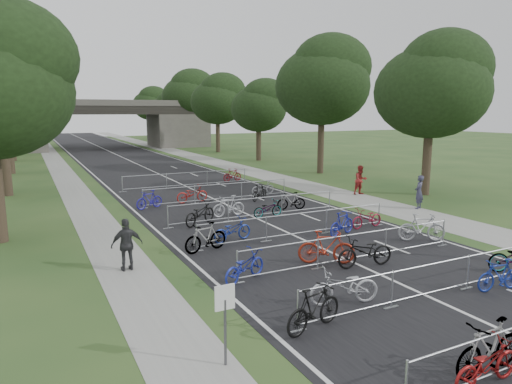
# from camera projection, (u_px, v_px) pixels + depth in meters

# --- Properties ---
(road) EXTENTS (11.00, 140.00, 0.01)m
(road) POSITION_uv_depth(u_px,v_px,m) (123.00, 158.00, 54.16)
(road) COLOR black
(road) RESTS_ON ground
(sidewalk_right) EXTENTS (3.00, 140.00, 0.01)m
(sidewalk_right) POSITION_uv_depth(u_px,v_px,m) (188.00, 155.00, 57.72)
(sidewalk_right) COLOR gray
(sidewalk_right) RESTS_ON ground
(sidewalk_left) EXTENTS (2.00, 140.00, 0.01)m
(sidewalk_left) POSITION_uv_depth(u_px,v_px,m) (54.00, 161.00, 50.82)
(sidewalk_left) COLOR gray
(sidewalk_left) RESTS_ON ground
(lane_markings) EXTENTS (0.12, 140.00, 0.00)m
(lane_markings) POSITION_uv_depth(u_px,v_px,m) (123.00, 158.00, 54.16)
(lane_markings) COLOR silver
(lane_markings) RESTS_ON ground
(overpass_bridge) EXTENTS (31.00, 8.00, 7.05)m
(overpass_bridge) POSITION_uv_depth(u_px,v_px,m) (102.00, 125.00, 66.72)
(overpass_bridge) COLOR #4E4B46
(overpass_bridge) RESTS_ON ground
(park_sign) EXTENTS (0.45, 0.06, 1.83)m
(park_sign) POSITION_uv_depth(u_px,v_px,m) (225.00, 310.00, 9.62)
(park_sign) COLOR #4C4C51
(park_sign) RESTS_ON ground
(tree_right_0) EXTENTS (7.17, 7.17, 10.93)m
(tree_right_0) POSITION_uv_depth(u_px,v_px,m) (434.00, 87.00, 28.85)
(tree_right_0) COLOR #33261C
(tree_right_0) RESTS_ON ground
(tree_left_1) EXTENTS (7.56, 7.56, 11.53)m
(tree_left_1) POSITION_uv_depth(u_px,v_px,m) (0.00, 81.00, 28.43)
(tree_left_1) COLOR #33261C
(tree_left_1) RESTS_ON ground
(tree_right_1) EXTENTS (8.18, 8.18, 12.47)m
(tree_right_1) POSITION_uv_depth(u_px,v_px,m) (324.00, 82.00, 39.22)
(tree_right_1) COLOR #33261C
(tree_right_1) RESTS_ON ground
(tree_left_2) EXTENTS (8.40, 8.40, 12.81)m
(tree_left_2) POSITION_uv_depth(u_px,v_px,m) (5.00, 79.00, 38.83)
(tree_left_2) COLOR #33261C
(tree_left_2) RESTS_ON ground
(tree_right_2) EXTENTS (6.16, 6.16, 9.39)m
(tree_right_2) POSITION_uv_depth(u_px,v_px,m) (260.00, 107.00, 50.10)
(tree_right_2) COLOR #33261C
(tree_right_2) RESTS_ON ground
(tree_left_3) EXTENTS (6.72, 6.72, 10.25)m
(tree_left_3) POSITION_uv_depth(u_px,v_px,m) (10.00, 101.00, 49.65)
(tree_left_3) COLOR #33261C
(tree_left_3) RESTS_ON ground
(tree_right_3) EXTENTS (7.17, 7.17, 10.93)m
(tree_right_3) POSITION_uv_depth(u_px,v_px,m) (218.00, 100.00, 60.48)
(tree_right_3) COLOR #33261C
(tree_right_3) RESTS_ON ground
(tree_left_4) EXTENTS (7.56, 7.56, 11.53)m
(tree_left_4) POSITION_uv_depth(u_px,v_px,m) (11.00, 97.00, 60.06)
(tree_left_4) COLOR #33261C
(tree_left_4) RESTS_ON ground
(tree_right_4) EXTENTS (8.18, 8.18, 12.47)m
(tree_right_4) POSITION_uv_depth(u_px,v_px,m) (189.00, 95.00, 70.85)
(tree_right_4) COLOR #33261C
(tree_right_4) RESTS_ON ground
(tree_left_5) EXTENTS (8.40, 8.40, 12.81)m
(tree_left_5) POSITION_uv_depth(u_px,v_px,m) (12.00, 94.00, 70.46)
(tree_left_5) COLOR #33261C
(tree_left_5) RESTS_ON ground
(tree_right_5) EXTENTS (6.16, 6.16, 9.39)m
(tree_right_5) POSITION_uv_depth(u_px,v_px,m) (168.00, 109.00, 81.73)
(tree_right_5) COLOR #33261C
(tree_right_5) RESTS_ON ground
(tree_left_6) EXTENTS (6.72, 6.72, 10.25)m
(tree_left_6) POSITION_uv_depth(u_px,v_px,m) (15.00, 105.00, 81.28)
(tree_left_6) COLOR #33261C
(tree_left_6) RESTS_ON ground
(tree_right_6) EXTENTS (7.17, 7.17, 10.93)m
(tree_right_6) POSITION_uv_depth(u_px,v_px,m) (151.00, 104.00, 92.10)
(tree_right_6) COLOR #33261C
(tree_right_6) RESTS_ON ground
(barrier_row_1) EXTENTS (9.70, 0.08, 1.10)m
(barrier_row_1) POSITION_uv_depth(u_px,v_px,m) (432.00, 280.00, 13.30)
(barrier_row_1) COLOR #A8ABB0
(barrier_row_1) RESTS_ON ground
(barrier_row_2) EXTENTS (9.70, 0.08, 1.10)m
(barrier_row_2) POSITION_uv_depth(u_px,v_px,m) (353.00, 248.00, 16.46)
(barrier_row_2) COLOR #A8ABB0
(barrier_row_2) RESTS_ON ground
(barrier_row_3) EXTENTS (9.70, 0.08, 1.10)m
(barrier_row_3) POSITION_uv_depth(u_px,v_px,m) (297.00, 225.00, 19.80)
(barrier_row_3) COLOR #A8ABB0
(barrier_row_3) RESTS_ON ground
(barrier_row_4) EXTENTS (9.70, 0.08, 1.10)m
(barrier_row_4) POSITION_uv_depth(u_px,v_px,m) (256.00, 208.00, 23.32)
(barrier_row_4) COLOR #A8ABB0
(barrier_row_4) RESTS_ON ground
(barrier_row_5) EXTENTS (9.70, 0.08, 1.10)m
(barrier_row_5) POSITION_uv_depth(u_px,v_px,m) (219.00, 193.00, 27.71)
(barrier_row_5) COLOR #A8ABB0
(barrier_row_5) RESTS_ON ground
(barrier_row_6) EXTENTS (9.70, 0.08, 1.10)m
(barrier_row_6) POSITION_uv_depth(u_px,v_px,m) (187.00, 180.00, 32.98)
(barrier_row_6) COLOR #A8ABB0
(barrier_row_6) RESTS_ON ground
(bike_0) EXTENTS (1.84, 0.68, 0.96)m
(bike_0) POSITION_uv_depth(u_px,v_px,m) (486.00, 364.00, 8.99)
(bike_0) COLOR maroon
(bike_0) RESTS_ON ground
(bike_1) EXTENTS (1.95, 0.55, 1.17)m
(bike_1) POSITION_uv_depth(u_px,v_px,m) (489.00, 348.00, 9.43)
(bike_1) COLOR #A8ABB0
(bike_1) RESTS_ON ground
(bike_4) EXTENTS (1.99, 1.00, 1.15)m
(bike_4) POSITION_uv_depth(u_px,v_px,m) (314.00, 309.00, 11.30)
(bike_4) COLOR black
(bike_4) RESTS_ON ground
(bike_5) EXTENTS (2.14, 1.21, 1.07)m
(bike_5) POSITION_uv_depth(u_px,v_px,m) (344.00, 287.00, 12.85)
(bike_5) COLOR #AFB0B7
(bike_5) RESTS_ON ground
(bike_6) EXTENTS (1.70, 0.72, 0.99)m
(bike_6) POSITION_uv_depth(u_px,v_px,m) (500.00, 275.00, 13.84)
(bike_6) COLOR navy
(bike_6) RESTS_ON ground
(bike_8) EXTENTS (1.99, 1.40, 0.99)m
(bike_8) POSITION_uv_depth(u_px,v_px,m) (245.00, 266.00, 14.65)
(bike_8) COLOR #1C299E
(bike_8) RESTS_ON ground
(bike_9) EXTENTS (2.05, 1.52, 1.22)m
(bike_9) POSITION_uv_depth(u_px,v_px,m) (326.00, 248.00, 16.28)
(bike_9) COLOR #9C2816
(bike_9) RESTS_ON ground
(bike_10) EXTENTS (2.22, 1.01, 1.12)m
(bike_10) POSITION_uv_depth(u_px,v_px,m) (365.00, 252.00, 15.95)
(bike_10) COLOR black
(bike_10) RESTS_ON ground
(bike_11) EXTENTS (2.00, 1.44, 1.19)m
(bike_11) POSITION_uv_depth(u_px,v_px,m) (422.00, 228.00, 19.11)
(bike_11) COLOR #93959A
(bike_11) RESTS_ON ground
(bike_12) EXTENTS (1.97, 0.95, 1.14)m
(bike_12) POSITION_uv_depth(u_px,v_px,m) (206.00, 238.00, 17.73)
(bike_12) COLOR #A8ABB0
(bike_12) RESTS_ON ground
(bike_13) EXTENTS (1.99, 1.07, 0.99)m
(bike_13) POSITION_uv_depth(u_px,v_px,m) (232.00, 230.00, 19.13)
(bike_13) COLOR navy
(bike_13) RESTS_ON ground
(bike_14) EXTENTS (1.85, 1.08, 1.07)m
(bike_14) POSITION_uv_depth(u_px,v_px,m) (342.00, 224.00, 20.04)
(bike_14) COLOR #1B2398
(bike_14) RESTS_ON ground
(bike_15) EXTENTS (1.84, 0.76, 0.94)m
(bike_15) POSITION_uv_depth(u_px,v_px,m) (367.00, 218.00, 21.36)
(bike_15) COLOR maroon
(bike_15) RESTS_ON ground
(bike_16) EXTENTS (2.22, 1.79, 1.13)m
(bike_16) POSITION_uv_depth(u_px,v_px,m) (200.00, 213.00, 21.95)
(bike_16) COLOR black
(bike_16) RESTS_ON ground
(bike_17) EXTENTS (1.86, 0.63, 1.10)m
(bike_17) POSITION_uv_depth(u_px,v_px,m) (229.00, 206.00, 23.67)
(bike_17) COLOR #ADAEB5
(bike_17) RESTS_ON ground
(bike_18) EXTENTS (1.72, 0.71, 0.88)m
(bike_18) POSITION_uv_depth(u_px,v_px,m) (268.00, 209.00, 23.55)
(bike_18) COLOR #A8ABB0
(bike_18) RESTS_ON ground
(bike_19) EXTENTS (1.69, 0.86, 0.98)m
(bike_19) POSITION_uv_depth(u_px,v_px,m) (291.00, 201.00, 25.34)
(bike_19) COLOR #A8ABB0
(bike_19) RESTS_ON ground
(bike_20) EXTENTS (1.79, 1.10, 1.04)m
(bike_20) POSITION_uv_depth(u_px,v_px,m) (149.00, 200.00, 25.59)
(bike_20) COLOR #211B94
(bike_20) RESTS_ON ground
(bike_21) EXTENTS (2.05, 0.89, 1.04)m
(bike_21) POSITION_uv_depth(u_px,v_px,m) (192.00, 194.00, 27.37)
(bike_21) COLOR maroon
(bike_21) RESTS_ON ground
(bike_22) EXTENTS (1.66, 1.28, 1.00)m
(bike_22) POSITION_uv_depth(u_px,v_px,m) (259.00, 193.00, 27.94)
(bike_22) COLOR black
(bike_22) RESTS_ON ground
(bike_23) EXTENTS (1.72, 0.73, 0.88)m
(bike_23) POSITION_uv_depth(u_px,v_px,m) (263.00, 188.00, 30.08)
(bike_23) COLOR #A4A5AC
(bike_23) RESTS_ON ground
(bike_27) EXTENTS (1.77, 0.85, 1.02)m
(bike_27) POSITION_uv_depth(u_px,v_px,m) (232.00, 175.00, 35.59)
(bike_27) COLOR maroon
(bike_27) RESTS_ON ground
(pedestrian_a) EXTENTS (0.82, 0.71, 1.89)m
(pedestrian_a) POSITION_uv_depth(u_px,v_px,m) (419.00, 192.00, 25.51)
(pedestrian_a) COLOR #2F2E45
(pedestrian_a) RESTS_ON ground
(pedestrian_b) EXTENTS (0.95, 0.75, 1.92)m
(pedestrian_b) POSITION_uv_depth(u_px,v_px,m) (361.00, 180.00, 29.90)
(pedestrian_b) COLOR maroon
(pedestrian_b) RESTS_ON ground
(pedestrian_c) EXTENTS (1.07, 0.45, 1.82)m
(pedestrian_c) POSITION_uv_depth(u_px,v_px,m) (127.00, 245.00, 15.57)
(pedestrian_c) COLOR #2B2C2E
(pedestrian_c) RESTS_ON ground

